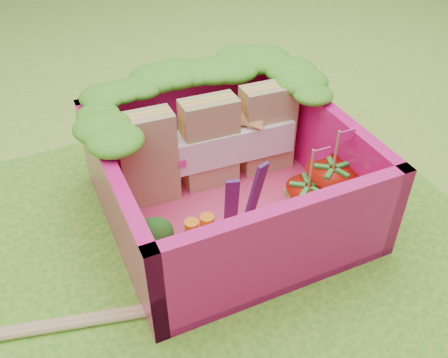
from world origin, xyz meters
TOP-DOWN VIEW (x-y plane):
  - ground at (0.00, 0.00)m, footprint 14.00×14.00m
  - placemat at (0.00, 0.00)m, footprint 2.60×2.60m
  - bento_floor at (0.05, 0.24)m, footprint 1.30×1.30m
  - bento_box at (0.05, 0.24)m, footprint 1.30×1.30m
  - lettuce_ruffle at (0.05, 0.72)m, footprint 1.43×0.77m
  - sandwich_stack at (0.05, 0.49)m, footprint 1.06×0.22m
  - broccoli at (-0.45, -0.03)m, footprint 0.34×0.34m
  - carrot_sticks at (-0.25, -0.07)m, footprint 0.15×0.07m
  - purple_wedges at (0.06, 0.07)m, footprint 0.25×0.09m
  - strawberry_left at (0.37, -0.05)m, footprint 0.24×0.24m
  - strawberry_right at (0.53, -0.02)m, footprint 0.29×0.29m
  - snap_peas at (0.43, 0.02)m, footprint 0.64×0.51m
  - chopsticks at (-1.12, -0.11)m, footprint 2.00×0.51m

SIDE VIEW (x-z plane):
  - ground at x=0.00m, z-range 0.00..0.00m
  - placemat at x=0.00m, z-range 0.00..0.03m
  - chopsticks at x=-1.12m, z-range 0.03..0.07m
  - bento_floor at x=0.05m, z-range 0.03..0.08m
  - snap_peas at x=0.43m, z-range 0.08..0.13m
  - strawberry_left at x=0.37m, z-range -0.03..0.44m
  - carrot_sticks at x=-0.25m, z-range 0.08..0.36m
  - strawberry_right at x=0.53m, z-range -0.03..0.49m
  - broccoli at x=-0.45m, z-range 0.13..0.39m
  - purple_wedges at x=0.06m, z-range 0.08..0.46m
  - bento_box at x=0.05m, z-range 0.03..0.58m
  - sandwich_stack at x=0.05m, z-range 0.07..0.63m
  - lettuce_ruffle at x=0.05m, z-range 0.58..0.69m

